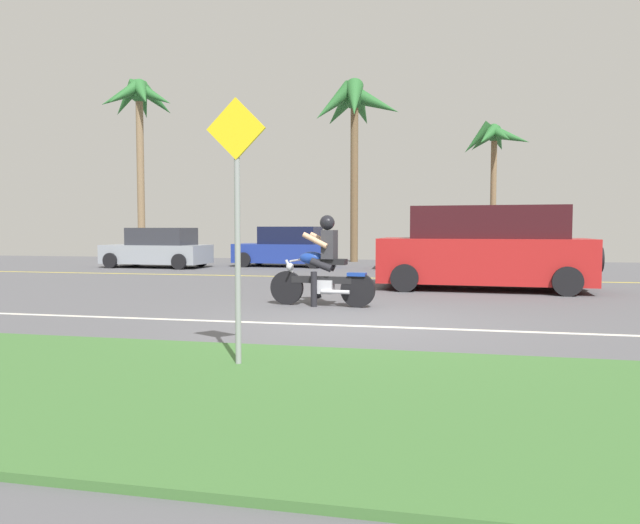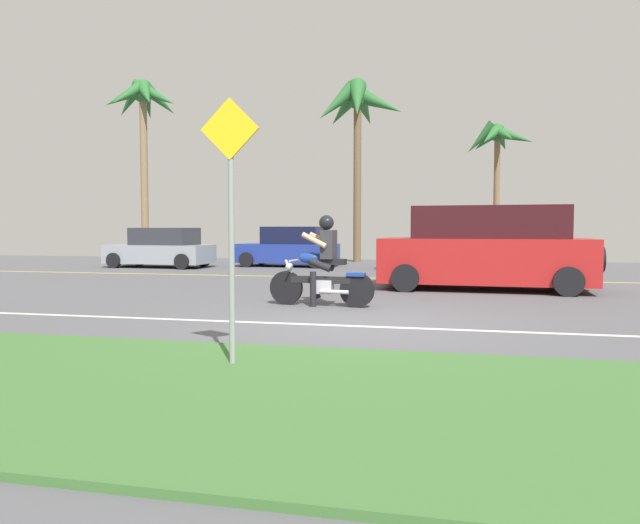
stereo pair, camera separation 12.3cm
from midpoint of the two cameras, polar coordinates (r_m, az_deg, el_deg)
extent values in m
cube|color=#545459|center=(11.93, 5.56, -3.78)|extent=(56.00, 30.00, 0.04)
cube|color=#3D6B33|center=(5.05, -3.67, -13.02)|extent=(56.00, 3.80, 0.06)
cube|color=silver|center=(8.67, 3.10, -6.29)|extent=(50.40, 0.12, 0.01)
cube|color=yellow|center=(16.92, 7.46, -1.61)|extent=(50.40, 0.12, 0.01)
cylinder|color=black|center=(11.06, -3.60, -2.55)|extent=(0.65, 0.15, 0.64)
cylinder|color=black|center=(10.65, 3.42, -2.77)|extent=(0.65, 0.15, 0.64)
cylinder|color=#B7BAC1|center=(11.00, -3.09, -1.20)|extent=(0.29, 0.08, 0.56)
cube|color=black|center=(10.82, -0.16, -1.76)|extent=(1.17, 0.21, 0.13)
cube|color=#B7BAC1|center=(10.82, 0.11, -2.45)|extent=(0.36, 0.24, 0.26)
ellipsoid|color=navy|center=(10.85, -1.13, 0.40)|extent=(0.47, 0.26, 0.24)
cube|color=black|center=(10.74, 0.93, 0.03)|extent=(0.53, 0.28, 0.11)
cube|color=navy|center=(10.63, 3.31, -1.22)|extent=(0.36, 0.20, 0.06)
cylinder|color=#B7BAC1|center=(10.95, -2.67, 0.17)|extent=(0.10, 0.66, 0.04)
sphere|color=#B7BAC1|center=(11.01, -3.30, -0.48)|extent=(0.15, 0.15, 0.15)
cylinder|color=#B7BAC1|center=(10.63, 1.18, -2.95)|extent=(0.54, 0.12, 0.07)
cube|color=#2D2D33|center=(10.74, 0.60, 1.74)|extent=(0.26, 0.36, 0.53)
sphere|color=black|center=(10.75, 0.39, 3.91)|extent=(0.28, 0.28, 0.28)
cylinder|color=black|center=(10.90, 0.12, -0.21)|extent=(0.44, 0.18, 0.27)
cylinder|color=black|center=(10.69, -0.22, -0.27)|extent=(0.44, 0.18, 0.27)
cylinder|color=black|center=(10.73, -0.94, -2.70)|extent=(0.13, 0.13, 0.65)
cylinder|color=black|center=(11.01, -0.71, -2.74)|extent=(0.23, 0.14, 0.36)
cylinder|color=tan|center=(11.00, -0.15, 2.20)|extent=(0.49, 0.14, 0.30)
cylinder|color=tan|center=(10.60, -0.83, 2.15)|extent=(0.49, 0.14, 0.30)
cube|color=#AD1E1E|center=(14.28, 15.48, 0.17)|extent=(4.90, 2.20, 1.04)
cube|color=#351116|center=(14.27, 15.92, 3.77)|extent=(3.54, 1.87, 0.75)
cylinder|color=black|center=(15.44, 21.84, -1.12)|extent=(0.65, 0.25, 0.64)
cylinder|color=black|center=(15.37, 8.90, -0.94)|extent=(0.65, 0.25, 0.64)
cylinder|color=black|center=(13.46, 22.95, -1.76)|extent=(0.65, 0.25, 0.64)
cylinder|color=black|center=(13.38, 8.08, -1.56)|extent=(0.65, 0.25, 0.64)
cylinder|color=black|center=(14.55, 25.42, 0.23)|extent=(0.22, 0.58, 0.58)
cube|color=#8C939E|center=(22.45, -15.96, 0.76)|extent=(3.95, 1.86, 0.69)
cube|color=#2D2F36|center=(22.31, -15.48, 2.45)|extent=(2.31, 1.54, 0.63)
cylinder|color=black|center=(22.51, -11.82, 0.27)|extent=(0.57, 0.21, 0.56)
cylinder|color=black|center=(23.90, -17.80, 0.35)|extent=(0.57, 0.21, 0.56)
cylinder|color=black|center=(21.04, -13.86, 0.03)|extent=(0.57, 0.21, 0.56)
cylinder|color=black|center=(22.51, -20.09, 0.14)|extent=(0.57, 0.21, 0.56)
cube|color=navy|center=(22.19, -3.64, 0.88)|extent=(3.83, 1.82, 0.71)
cube|color=black|center=(22.10, -3.09, 2.65)|extent=(2.24, 1.52, 0.66)
cylinder|color=black|center=(22.62, 0.28, 0.35)|extent=(0.57, 0.20, 0.56)
cylinder|color=black|center=(23.42, -6.16, 0.44)|extent=(0.57, 0.20, 0.56)
cylinder|color=black|center=(21.02, -0.83, 0.13)|extent=(0.57, 0.20, 0.56)
cylinder|color=black|center=(21.88, -7.68, 0.22)|extent=(0.57, 0.20, 0.56)
cube|color=#AD1E1E|center=(20.97, 11.28, 0.80)|extent=(4.00, 1.90, 0.79)
cube|color=#351116|center=(20.96, 11.95, 2.88)|extent=(2.35, 1.58, 0.73)
cylinder|color=black|center=(21.93, 14.86, 0.15)|extent=(0.57, 0.21, 0.56)
cylinder|color=black|center=(21.81, 7.48, 0.22)|extent=(0.57, 0.21, 0.56)
cylinder|color=black|center=(20.25, 15.36, -0.11)|extent=(0.57, 0.21, 0.56)
cylinder|color=black|center=(20.13, 7.37, -0.04)|extent=(0.57, 0.21, 0.56)
cylinder|color=brown|center=(25.33, 3.25, 7.97)|extent=(0.33, 0.33, 7.01)
sphere|color=#28662D|center=(25.85, 3.28, 15.73)|extent=(0.87, 0.87, 0.87)
cone|color=#28662D|center=(25.59, 5.42, 15.30)|extent=(2.30, 0.96, 1.55)
cone|color=#28662D|center=(26.69, 3.94, 14.81)|extent=(1.12, 2.31, 1.70)
cone|color=#28662D|center=(26.54, 1.95, 14.88)|extent=(2.12, 2.04, 1.79)
cone|color=#28662D|center=(25.46, 1.23, 15.38)|extent=(2.17, 1.74, 1.98)
cone|color=#28662D|center=(24.87, 3.26, 15.67)|extent=(1.04, 2.12, 2.03)
cylinder|color=#846B4C|center=(27.14, -17.38, 7.94)|extent=(0.32, 0.32, 7.41)
sphere|color=#28662D|center=(27.70, -17.52, 15.60)|extent=(0.84, 0.84, 0.84)
cone|color=#28662D|center=(27.20, -16.11, 15.43)|extent=(1.95, 0.87, 1.32)
cone|color=#28662D|center=(28.00, -15.99, 15.07)|extent=(1.57, 1.86, 1.53)
cone|color=#28662D|center=(28.42, -17.13, 14.88)|extent=(1.09, 1.81, 1.71)
cone|color=#28662D|center=(28.23, -18.65, 14.93)|extent=(1.82, 1.13, 1.71)
cone|color=#28662D|center=(27.62, -19.23, 15.18)|extent=(1.91, 1.54, 1.43)
cone|color=#28662D|center=(27.17, -18.88, 15.39)|extent=(1.28, 1.95, 1.49)
cone|color=#28662D|center=(26.88, -17.22, 15.55)|extent=(1.65, 1.82, 1.52)
cylinder|color=brown|center=(23.54, 16.55, 5.85)|extent=(0.23, 0.23, 5.09)
sphere|color=#28662D|center=(23.79, 16.65, 11.99)|extent=(0.59, 0.59, 0.59)
cone|color=#28662D|center=(23.72, 18.19, 11.61)|extent=(1.55, 0.75, 0.93)
cone|color=#28662D|center=(24.37, 17.02, 11.40)|extent=(0.95, 1.56, 1.06)
cone|color=#28662D|center=(24.22, 15.59, 11.48)|extent=(1.32, 1.46, 1.07)
cone|color=#28662D|center=(23.82, 15.11, 11.62)|extent=(1.38, 0.69, 1.36)
cone|color=#28662D|center=(23.19, 16.05, 11.84)|extent=(1.11, 1.54, 1.07)
cone|color=#28662D|center=(23.21, 17.32, 11.81)|extent=(0.99, 1.57, 0.97)
cylinder|color=gray|center=(5.98, -8.69, -0.02)|extent=(0.06, 0.06, 2.21)
cube|color=yellow|center=(6.03, -8.88, 12.84)|extent=(0.62, 0.03, 0.62)
camera|label=1|loc=(0.06, -90.29, -0.02)|focal=32.47mm
camera|label=2|loc=(0.06, 89.71, 0.02)|focal=32.47mm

